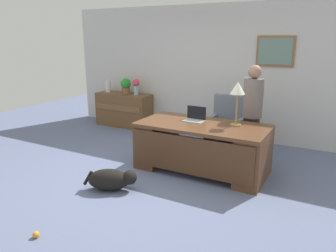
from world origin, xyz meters
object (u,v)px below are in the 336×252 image
object	(u,v)px
armchair	(227,128)
laptop	(195,117)
credenza	(124,110)
dog_toy_ball	(36,235)
person_standing	(252,114)
potted_plant	(126,85)
vase_with_flowers	(136,85)
desk_lamp	(238,91)
desk	(201,146)
dog_lying	(111,179)
vase_empty	(108,86)

from	to	relation	value
armchair	laptop	world-z (taller)	armchair
credenza	dog_toy_ball	distance (m)	4.56
person_standing	potted_plant	xyz separation A→B (m)	(-3.17, 0.89, 0.14)
vase_with_flowers	desk_lamp	bearing A→B (deg)	-27.64
credenza	person_standing	world-z (taller)	person_standing
credenza	desk_lamp	world-z (taller)	desk_lamp
desk	laptop	distance (m)	0.47
desk	dog_lying	bearing A→B (deg)	-123.98
vase_with_flowers	credenza	bearing A→B (deg)	-179.78
desk_lamp	potted_plant	bearing A→B (deg)	154.56
dog_lying	potted_plant	world-z (taller)	potted_plant
person_standing	dog_lying	distance (m)	2.50
potted_plant	laptop	bearing A→B (deg)	-31.57
dog_lying	vase_empty	bearing A→B (deg)	128.94
credenza	dog_lying	world-z (taller)	credenza
vase_with_flowers	vase_empty	distance (m)	0.81
credenza	potted_plant	xyz separation A→B (m)	(0.08, 0.00, 0.59)
credenza	dog_lying	xyz separation A→B (m)	(1.87, -2.86, -0.23)
vase_empty	potted_plant	world-z (taller)	potted_plant
vase_with_flowers	dog_toy_ball	world-z (taller)	vase_with_flowers
desk_lamp	potted_plant	size ratio (longest dim) A/B	1.84
armchair	laptop	distance (m)	0.92
potted_plant	vase_empty	bearing A→B (deg)	180.00
dog_lying	laptop	bearing A→B (deg)	65.66
person_standing	potted_plant	world-z (taller)	person_standing
armchair	person_standing	world-z (taller)	person_standing
desk	laptop	size ratio (longest dim) A/B	6.22
desk	vase_empty	world-z (taller)	vase_empty
person_standing	vase_empty	world-z (taller)	person_standing
desk	credenza	distance (m)	3.15
armchair	vase_with_flowers	bearing A→B (deg)	164.39
dog_toy_ball	desk_lamp	bearing A→B (deg)	64.30
desk_lamp	desk	bearing A→B (deg)	-158.21
credenza	person_standing	bearing A→B (deg)	-15.28
desk_lamp	person_standing	bearing A→B (deg)	80.95
person_standing	vase_empty	bearing A→B (deg)	166.47
dog_lying	desk_lamp	bearing A→B (deg)	47.37
armchair	credenza	bearing A→B (deg)	166.37
armchair	desk_lamp	distance (m)	1.20
potted_plant	dog_toy_ball	world-z (taller)	potted_plant
credenza	potted_plant	world-z (taller)	potted_plant
laptop	desk_lamp	size ratio (longest dim) A/B	0.48
credenza	vase_empty	size ratio (longest dim) A/B	4.84
person_standing	vase_empty	distance (m)	3.80
laptop	potted_plant	distance (m)	2.84
vase_empty	dog_lying	bearing A→B (deg)	-51.06
armchair	dog_toy_ball	world-z (taller)	armchair
person_standing	dog_toy_ball	world-z (taller)	person_standing
desk	dog_toy_ball	xyz separation A→B (m)	(-0.82, -2.49, -0.38)
desk	vase_empty	size ratio (longest dim) A/B	7.25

